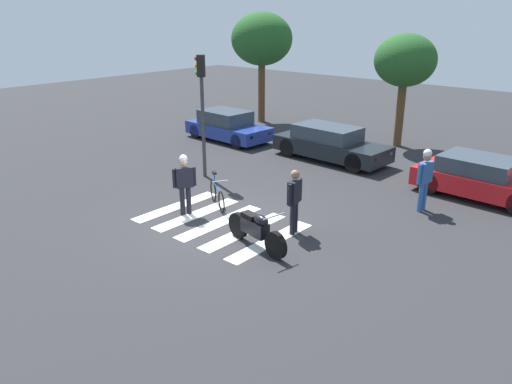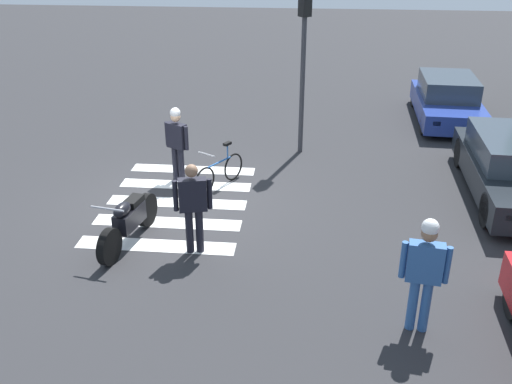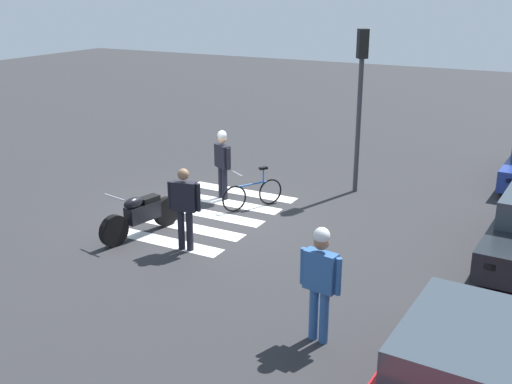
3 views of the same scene
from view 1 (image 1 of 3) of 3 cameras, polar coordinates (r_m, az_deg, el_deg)
ground_plane at (r=13.59m, az=-4.19°, el=-3.50°), size 60.00×60.00×0.00m
police_motorcycle at (r=11.98m, az=0.00°, el=-4.34°), size 2.11×0.70×1.05m
leaning_bicycle at (r=14.55m, az=-4.49°, el=-0.33°), size 1.43×0.88×0.98m
officer_on_foot at (r=13.89m, az=-8.21°, el=1.32°), size 0.40×0.59×1.75m
officer_by_motorcycle at (r=12.59m, az=4.43°, el=-0.64°), size 0.31×0.67×1.71m
pedestrian_bystander at (r=14.77m, az=18.83°, el=1.82°), size 0.27×0.68×1.83m
crosswalk_stripes at (r=13.59m, az=-4.19°, el=-3.48°), size 4.05×2.96×0.01m
car_blue_hatchback at (r=22.23m, az=-3.29°, el=7.55°), size 4.03×1.92×1.30m
car_black_suv at (r=19.33m, az=8.49°, el=5.51°), size 4.61×1.91×1.31m
car_red_convertible at (r=16.67m, az=24.49°, el=1.46°), size 4.04×1.99×1.26m
traffic_light_pole at (r=16.78m, az=-6.26°, el=10.84°), size 0.35×0.33×4.10m
street_tree_near at (r=25.68m, az=0.67°, el=17.09°), size 3.04×3.04×5.42m
street_tree_mid at (r=21.60m, az=16.75°, el=14.17°), size 2.50×2.50×4.62m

